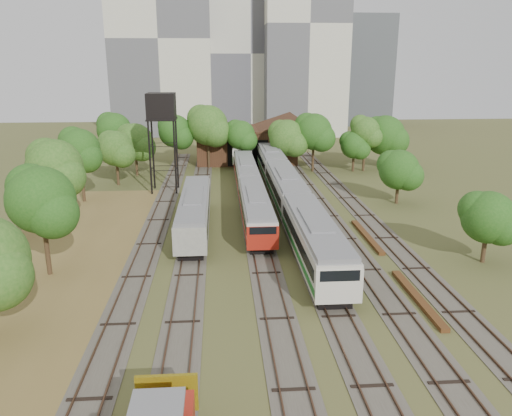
{
  "coord_description": "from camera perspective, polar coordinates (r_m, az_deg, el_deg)",
  "views": [
    {
      "loc": [
        -5.45,
        -25.28,
        15.69
      ],
      "look_at": [
        -2.09,
        20.27,
        2.5
      ],
      "focal_mm": 35.0,
      "sensor_mm": 36.0,
      "label": 1
    }
  ],
  "objects": [
    {
      "name": "tree_band_right",
      "position": [
        59.33,
        16.38,
        4.05
      ],
      "size": [
        5.38,
        40.69,
        6.32
      ],
      "color": "#382616",
      "rests_on": "ground"
    },
    {
      "name": "rail_pile_far",
      "position": [
        48.0,
        12.56,
        -3.19
      ],
      "size": [
        0.57,
        9.13,
        0.3
      ],
      "primitive_type": "cube",
      "color": "brown",
      "rests_on": "ground"
    },
    {
      "name": "tree_band_left",
      "position": [
        51.98,
        -20.8,
        3.97
      ],
      "size": [
        7.95,
        63.24,
        8.78
      ],
      "color": "#382616",
      "rests_on": "ground"
    },
    {
      "name": "tower_centre",
      "position": [
        125.53,
        -0.86,
        17.16
      ],
      "size": [
        20.0,
        18.0,
        36.0
      ],
      "primitive_type": "cube",
      "color": "beige",
      "rests_on": "ground"
    },
    {
      "name": "old_grey_coach",
      "position": [
        48.98,
        -7.04,
        -0.37
      ],
      "size": [
        2.82,
        18.0,
        3.49
      ],
      "color": "black",
      "rests_on": "ground"
    },
    {
      "name": "railcar_rear",
      "position": [
        84.62,
        -1.85,
        6.76
      ],
      "size": [
        2.99,
        16.08,
        3.7
      ],
      "color": "black",
      "rests_on": "ground"
    },
    {
      "name": "tower_left",
      "position": [
        121.05,
        -10.72,
        18.35
      ],
      "size": [
        22.0,
        16.0,
        42.0
      ],
      "primitive_type": "cube",
      "color": "beige",
      "rests_on": "ground"
    },
    {
      "name": "tracks",
      "position": [
        52.88,
        1.16,
        -1.11
      ],
      "size": [
        24.6,
        80.0,
        0.19
      ],
      "color": "#4C473D",
      "rests_on": "ground"
    },
    {
      "name": "ground",
      "position": [
        30.25,
        7.04,
        -15.27
      ],
      "size": [
        240.0,
        240.0,
        0.0
      ],
      "primitive_type": "plane",
      "color": "#475123",
      "rests_on": "ground"
    },
    {
      "name": "tower_far_right",
      "position": [
        140.93,
        12.46,
        15.05
      ],
      "size": [
        12.0,
        12.0,
        28.0
      ],
      "primitive_type": "cube",
      "color": "#45494D",
      "rests_on": "ground"
    },
    {
      "name": "rail_pile_near",
      "position": [
        36.73,
        17.98,
        -9.77
      ],
      "size": [
        0.59,
        8.91,
        0.3
      ],
      "primitive_type": "cube",
      "color": "brown",
      "rests_on": "ground"
    },
    {
      "name": "maintenance_shed",
      "position": [
        84.35,
        -1.16,
        7.39
      ],
      "size": [
        16.45,
        11.55,
        7.58
      ],
      "color": "#3B2315",
      "rests_on": "ground"
    },
    {
      "name": "dry_grass_patch",
      "position": [
        38.87,
        -22.95,
        -9.03
      ],
      "size": [
        14.0,
        60.0,
        0.04
      ],
      "primitive_type": "cube",
      "color": "brown",
      "rests_on": "ground"
    },
    {
      "name": "tower_right",
      "position": [
        119.18,
        5.51,
        20.03
      ],
      "size": [
        18.0,
        16.0,
        48.0
      ],
      "primitive_type": "cube",
      "color": "beige",
      "rests_on": "ground"
    },
    {
      "name": "tree_band_far",
      "position": [
        76.25,
        1.11,
        8.53
      ],
      "size": [
        43.43,
        10.5,
        9.75
      ],
      "color": "#382616",
      "rests_on": "ground"
    },
    {
      "name": "railcar_red_set",
      "position": [
        57.98,
        -0.69,
        2.22
      ],
      "size": [
        2.72,
        34.58,
        3.36
      ],
      "color": "black",
      "rests_on": "ground"
    },
    {
      "name": "water_tower",
      "position": [
        63.56,
        -10.76,
        11.06
      ],
      "size": [
        3.57,
        3.57,
        12.33
      ],
      "color": "black",
      "rests_on": "ground"
    },
    {
      "name": "railcar_green_set",
      "position": [
        56.81,
        3.44,
        2.16
      ],
      "size": [
        3.1,
        52.08,
        3.84
      ],
      "color": "black",
      "rests_on": "ground"
    }
  ]
}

